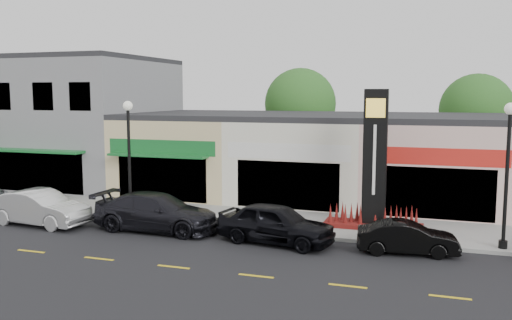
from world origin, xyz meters
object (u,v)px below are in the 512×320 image
object	(u,v)px
lamp_west_near	(129,148)
car_white_van	(40,208)
car_black_sedan	(276,223)
lamp_east_near	(508,161)
car_dark_sedan	(157,212)
pylon_sign	(374,179)
car_black_conv	(407,238)

from	to	relation	value
lamp_west_near	car_white_van	bearing A→B (deg)	-151.20
car_white_van	car_black_sedan	distance (m)	11.05
lamp_east_near	car_black_sedan	xyz separation A→B (m)	(-8.49, -1.50, -2.67)
car_white_van	car_dark_sedan	distance (m)	5.59
car_white_van	car_dark_sedan	bearing A→B (deg)	-76.96
car_black_sedan	lamp_east_near	bearing A→B (deg)	-70.21
car_black_sedan	pylon_sign	bearing A→B (deg)	-37.75
lamp_west_near	lamp_east_near	xyz separation A→B (m)	(16.00, 0.00, 0.00)
lamp_east_near	car_white_van	bearing A→B (deg)	-174.33
lamp_east_near	car_black_conv	xyz separation A→B (m)	(-3.43, -1.34, -2.87)
pylon_sign	car_black_sedan	size ratio (longest dim) A/B	1.26
car_white_van	car_dark_sedan	size ratio (longest dim) A/B	0.86
pylon_sign	car_black_sedan	distance (m)	4.95
lamp_west_near	car_black_sedan	world-z (taller)	lamp_west_near
lamp_east_near	pylon_sign	bearing A→B (deg)	161.25
lamp_east_near	car_black_conv	distance (m)	4.67
car_dark_sedan	car_black_conv	size ratio (longest dim) A/B	1.53
car_black_sedan	car_black_conv	xyz separation A→B (m)	(5.06, 0.16, -0.20)
pylon_sign	car_white_van	world-z (taller)	pylon_sign
pylon_sign	car_black_sedan	world-z (taller)	pylon_sign
car_black_conv	pylon_sign	bearing A→B (deg)	20.11
lamp_east_near	car_dark_sedan	world-z (taller)	lamp_east_near
lamp_east_near	car_dark_sedan	distance (m)	14.29
pylon_sign	car_white_van	xyz separation A→B (m)	(-14.53, -3.64, -1.48)
pylon_sign	lamp_west_near	bearing A→B (deg)	-171.23
car_dark_sedan	car_black_conv	xyz separation A→B (m)	(10.56, -0.18, -0.21)
car_white_van	car_black_sedan	world-z (taller)	car_black_sedan
car_black_sedan	lamp_west_near	bearing A→B (deg)	88.53
car_white_van	car_black_conv	xyz separation A→B (m)	(16.10, 0.60, -0.19)
lamp_west_near	car_white_van	world-z (taller)	lamp_west_near
car_black_sedan	car_black_conv	world-z (taller)	car_black_sedan
car_white_van	car_black_sedan	size ratio (longest dim) A/B	1.02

